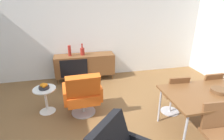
% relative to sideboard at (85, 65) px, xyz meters
% --- Properties ---
extents(ground_plane, '(8.32, 8.32, 0.00)m').
position_rel_sideboard_xyz_m(ground_plane, '(0.33, -2.30, -0.44)').
color(ground_plane, brown).
extents(wall_back, '(6.80, 0.12, 2.80)m').
position_rel_sideboard_xyz_m(wall_back, '(0.33, 0.30, 0.96)').
color(wall_back, silver).
rests_on(wall_back, ground_plane).
extents(sideboard, '(1.60, 0.45, 0.72)m').
position_rel_sideboard_xyz_m(sideboard, '(0.00, 0.00, 0.00)').
color(sideboard, brown).
rests_on(sideboard, ground_plane).
extents(vase_cobalt, '(0.11, 0.11, 0.31)m').
position_rel_sideboard_xyz_m(vase_cobalt, '(-0.04, 0.00, 0.39)').
color(vase_cobalt, maroon).
rests_on(vase_cobalt, sideboard).
extents(vase_sculptural_dark, '(0.08, 0.08, 0.28)m').
position_rel_sideboard_xyz_m(vase_sculptural_dark, '(-0.37, 0.00, 0.42)').
color(vase_sculptural_dark, maroon).
rests_on(vase_sculptural_dark, sideboard).
extents(dining_table, '(1.60, 0.90, 0.74)m').
position_rel_sideboard_xyz_m(dining_table, '(1.88, -2.57, 0.26)').
color(dining_table, brown).
rests_on(dining_table, ground_plane).
extents(wooden_bowl_on_table, '(0.26, 0.26, 0.06)m').
position_rel_sideboard_xyz_m(wooden_bowl_on_table, '(1.96, -2.59, 0.33)').
color(wooden_bowl_on_table, brown).
rests_on(wooden_bowl_on_table, dining_table).
extents(dining_chair_back_right, '(0.40, 0.43, 0.86)m').
position_rel_sideboard_xyz_m(dining_chair_back_right, '(2.23, -2.01, 0.03)').
color(dining_chair_back_right, brown).
rests_on(dining_chair_back_right, ground_plane).
extents(dining_chair_back_left, '(0.43, 0.45, 0.86)m').
position_rel_sideboard_xyz_m(dining_chair_back_left, '(1.53, -2.01, 0.03)').
color(dining_chair_back_left, brown).
rests_on(dining_chair_back_left, ground_plane).
extents(dining_chair_front_left, '(0.42, 0.45, 0.86)m').
position_rel_sideboard_xyz_m(dining_chair_front_left, '(1.54, -3.13, 0.03)').
color(dining_chair_front_left, brown).
rests_on(dining_chair_front_left, ground_plane).
extents(lounge_chair_red, '(0.74, 0.68, 0.95)m').
position_rel_sideboard_xyz_m(lounge_chair_red, '(-0.18, -1.65, 0.03)').
color(lounge_chair_red, '#D85919').
rests_on(lounge_chair_red, ground_plane).
extents(side_table_round, '(0.44, 0.44, 0.52)m').
position_rel_sideboard_xyz_m(side_table_round, '(-0.90, -1.38, -0.12)').
color(side_table_round, white).
rests_on(side_table_round, ground_plane).
extents(fruit_bowl, '(0.20, 0.20, 0.11)m').
position_rel_sideboard_xyz_m(fruit_bowl, '(-0.90, -1.38, 0.12)').
color(fruit_bowl, '#262628').
rests_on(fruit_bowl, side_table_round).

